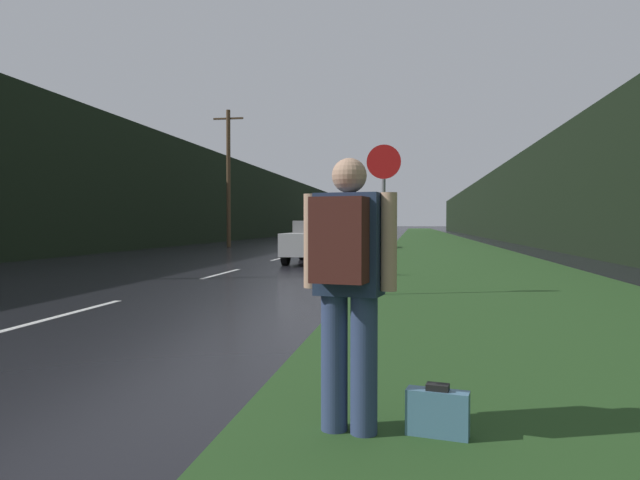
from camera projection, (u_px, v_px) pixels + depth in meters
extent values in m
cube|color=#26471E|center=(439.00, 243.00, 39.19)|extent=(6.00, 240.00, 0.02)
cube|color=silver|center=(67.00, 314.00, 8.54)|extent=(0.12, 3.00, 0.01)
cube|color=silver|center=(222.00, 274.00, 15.44)|extent=(0.12, 3.00, 0.01)
cube|color=silver|center=(281.00, 258.00, 22.35)|extent=(0.12, 3.00, 0.01)
cube|color=silver|center=(312.00, 250.00, 29.25)|extent=(0.12, 3.00, 0.01)
cube|color=black|center=(245.00, 203.00, 51.66)|extent=(2.00, 140.00, 6.54)
cube|color=black|center=(506.00, 205.00, 48.00)|extent=(2.00, 140.00, 5.93)
cylinder|color=#4C3823|center=(229.00, 179.00, 33.34)|extent=(0.24, 0.24, 7.99)
cube|color=#4C3823|center=(228.00, 119.00, 33.24)|extent=(1.80, 0.10, 0.10)
cylinder|color=slate|center=(383.00, 237.00, 10.72)|extent=(0.07, 0.07, 2.20)
cylinder|color=#B71414|center=(384.00, 162.00, 10.68)|extent=(0.64, 0.02, 0.64)
cylinder|color=navy|center=(334.00, 364.00, 3.69)|extent=(0.17, 0.17, 0.90)
cylinder|color=navy|center=(364.00, 366.00, 3.62)|extent=(0.17, 0.17, 0.90)
cube|color=navy|center=(349.00, 244.00, 3.63)|extent=(0.45, 0.31, 0.65)
sphere|color=tan|center=(349.00, 176.00, 3.62)|extent=(0.22, 0.22, 0.22)
cylinder|color=tan|center=(311.00, 241.00, 3.72)|extent=(0.10, 0.10, 0.61)
cylinder|color=tan|center=(389.00, 242.00, 3.54)|extent=(0.10, 0.10, 0.61)
cube|color=#471E19|center=(339.00, 240.00, 3.44)|extent=(0.36, 0.24, 0.52)
cube|color=teal|center=(438.00, 415.00, 3.58)|extent=(0.41, 0.19, 0.31)
cube|color=black|center=(438.00, 387.00, 3.58)|extent=(0.15, 0.11, 0.04)
cube|color=#BCBCBC|center=(320.00, 243.00, 19.73)|extent=(1.91, 4.64, 0.73)
cube|color=slate|center=(321.00, 227.00, 19.94)|extent=(1.62, 2.09, 0.41)
cylinder|color=black|center=(341.00, 255.00, 18.17)|extent=(0.20, 0.71, 0.71)
cylinder|color=black|center=(286.00, 255.00, 18.47)|extent=(0.20, 0.71, 0.71)
cylinder|color=black|center=(351.00, 251.00, 21.01)|extent=(0.20, 0.71, 0.71)
cylinder|color=black|center=(303.00, 250.00, 21.30)|extent=(0.20, 0.71, 0.71)
cube|color=black|center=(355.00, 236.00, 31.49)|extent=(1.95, 4.77, 0.73)
cube|color=black|center=(355.00, 225.00, 31.71)|extent=(1.66, 2.15, 0.49)
cylinder|color=black|center=(370.00, 243.00, 29.90)|extent=(0.20, 0.63, 0.63)
cylinder|color=black|center=(335.00, 243.00, 30.19)|extent=(0.20, 0.63, 0.63)
cylinder|color=black|center=(373.00, 242.00, 32.81)|extent=(0.20, 0.63, 0.63)
cylinder|color=black|center=(342.00, 242.00, 33.11)|extent=(0.20, 0.63, 0.63)
cube|color=gray|center=(358.00, 222.00, 74.44)|extent=(2.14, 2.33, 2.35)
cube|color=silver|center=(356.00, 219.00, 71.03)|extent=(2.25, 4.58, 3.13)
cylinder|color=black|center=(350.00, 231.00, 74.42)|extent=(0.28, 0.90, 0.90)
cylinder|color=black|center=(366.00, 231.00, 74.07)|extent=(0.28, 0.90, 0.90)
cylinder|color=black|center=(346.00, 231.00, 70.11)|extent=(0.28, 0.90, 0.90)
cylinder|color=black|center=(363.00, 231.00, 69.77)|extent=(0.28, 0.90, 0.90)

